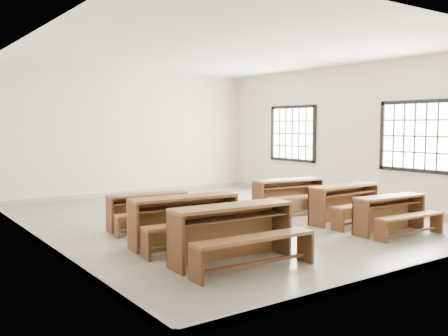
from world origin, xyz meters
TOP-DOWN VIEW (x-y plane):
  - room at (0.09, 0.00)m, footprint 8.50×8.50m
  - desk_set_0 at (-1.66, -2.59)m, footprint 1.76×0.97m
  - desk_set_1 at (-1.69, -1.39)m, footprint 1.75×1.02m
  - desk_set_2 at (-1.61, 0.01)m, footprint 1.47×0.87m
  - desk_set_3 at (1.62, -2.63)m, footprint 1.45×0.83m
  - desk_set_4 at (1.70, -1.57)m, footprint 1.60×0.88m
  - desk_set_5 at (1.54, -0.20)m, footprint 1.64×0.99m

SIDE VIEW (x-z plane):
  - desk_set_2 at x=-1.61m, z-range 0.05..0.68m
  - desk_set_3 at x=1.62m, z-range 0.05..0.68m
  - desk_set_5 at x=1.54m, z-range 0.06..0.76m
  - desk_set_4 at x=1.70m, z-range 0.06..0.76m
  - desk_set_1 at x=-1.69m, z-range 0.06..0.81m
  - desk_set_0 at x=-1.66m, z-range 0.06..0.84m
  - room at x=0.09m, z-range 0.54..3.74m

